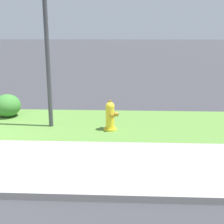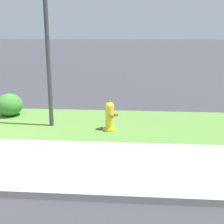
# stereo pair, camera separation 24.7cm
# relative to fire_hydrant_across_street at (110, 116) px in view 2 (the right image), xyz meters

# --- Properties ---
(fire_hydrant_across_street) EXTENTS (0.38, 0.40, 0.77)m
(fire_hydrant_across_street) POSITION_rel_fire_hydrant_across_street_xyz_m (0.00, 0.00, 0.00)
(fire_hydrant_across_street) COLOR yellow
(fire_hydrant_across_street) RESTS_ON ground
(shrub_bush_mid_verge) EXTENTS (0.76, 0.76, 0.65)m
(shrub_bush_mid_verge) POSITION_rel_fire_hydrant_across_street_xyz_m (-3.03, 1.08, -0.05)
(shrub_bush_mid_verge) COLOR #3D7F33
(shrub_bush_mid_verge) RESTS_ON ground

